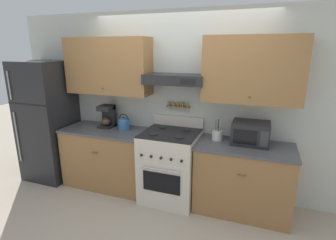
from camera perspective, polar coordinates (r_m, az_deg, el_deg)
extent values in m
plane|color=#B2A38E|center=(3.66, -1.09, -18.62)|extent=(16.00, 16.00, 0.00)
cube|color=silver|center=(3.76, 2.55, 3.51)|extent=(5.20, 0.08, 2.55)
cube|color=olive|center=(3.94, -12.90, 11.38)|extent=(1.27, 0.33, 0.80)
sphere|color=brown|center=(3.82, -14.06, 6.69)|extent=(0.02, 0.02, 0.02)
cube|color=olive|center=(3.32, 17.90, 10.36)|extent=(1.16, 0.33, 0.80)
sphere|color=brown|center=(3.18, 17.31, 4.79)|extent=(0.02, 0.02, 0.02)
cube|color=#232326|center=(3.49, 1.50, 8.85)|extent=(0.81, 0.37, 0.13)
cube|color=black|center=(3.24, 4.26, 8.32)|extent=(0.19, 0.01, 0.06)
cube|color=olive|center=(3.69, 2.17, 2.84)|extent=(0.34, 0.07, 0.02)
cylinder|color=olive|center=(3.73, 0.19, 3.60)|extent=(0.03, 0.03, 0.06)
cylinder|color=olive|center=(3.70, 1.18, 3.53)|extent=(0.03, 0.03, 0.06)
cylinder|color=olive|center=(3.68, 2.18, 3.45)|extent=(0.03, 0.03, 0.06)
cylinder|color=olive|center=(3.66, 3.19, 3.37)|extent=(0.03, 0.03, 0.06)
cylinder|color=olive|center=(3.65, 4.22, 3.29)|extent=(0.03, 0.03, 0.06)
cube|color=olive|center=(4.13, -12.86, -8.07)|extent=(1.27, 0.62, 0.86)
cube|color=#4C4C51|center=(3.98, -13.24, -2.18)|extent=(1.30, 0.65, 0.03)
cylinder|color=brown|center=(3.81, -15.67, -6.89)|extent=(0.10, 0.01, 0.01)
cube|color=olive|center=(3.55, 15.94, -12.35)|extent=(1.16, 0.62, 0.86)
cube|color=#4C4C51|center=(3.37, 16.50, -5.62)|extent=(1.19, 0.65, 0.03)
cylinder|color=brown|center=(3.17, 15.76, -11.58)|extent=(0.10, 0.01, 0.01)
cube|color=beige|center=(3.66, 0.53, -10.01)|extent=(0.74, 0.68, 0.95)
cube|color=black|center=(3.41, -1.48, -13.53)|extent=(0.50, 0.01, 0.27)
cylinder|color=#ADAFB5|center=(3.30, -1.65, -10.82)|extent=(0.51, 0.02, 0.02)
cube|color=black|center=(3.48, 0.55, -2.82)|extent=(0.74, 0.68, 0.01)
cylinder|color=#232326|center=(3.39, -3.19, -3.08)|extent=(0.11, 0.11, 0.02)
cylinder|color=#232326|center=(3.28, 2.51, -3.75)|extent=(0.11, 0.11, 0.02)
cylinder|color=#232326|center=(3.68, -1.19, -1.57)|extent=(0.11, 0.11, 0.02)
cylinder|color=#232326|center=(3.58, 4.10, -2.13)|extent=(0.11, 0.11, 0.02)
cylinder|color=black|center=(3.35, -5.83, -7.62)|extent=(0.03, 0.02, 0.03)
cylinder|color=black|center=(3.29, -3.73, -7.96)|extent=(0.03, 0.02, 0.03)
cylinder|color=black|center=(3.25, -1.57, -8.28)|extent=(0.03, 0.02, 0.03)
cylinder|color=black|center=(3.21, 0.66, -8.61)|extent=(0.03, 0.02, 0.03)
cylinder|color=black|center=(3.17, 2.95, -8.93)|extent=(0.03, 0.02, 0.03)
cube|color=beige|center=(3.75, 2.19, -0.23)|extent=(0.74, 0.04, 0.14)
cube|color=#232326|center=(4.57, -24.63, -0.16)|extent=(0.71, 0.70, 1.87)
cube|color=black|center=(4.26, -28.41, 2.99)|extent=(0.71, 0.01, 0.01)
cylinder|color=#ADAFB5|center=(4.42, -31.32, 6.44)|extent=(0.02, 0.02, 0.41)
cylinder|color=#ADAFB5|center=(4.58, -29.97, -3.26)|extent=(0.02, 0.02, 0.78)
cylinder|color=teal|center=(3.92, -9.54, -1.01)|extent=(0.18, 0.18, 0.13)
ellipsoid|color=teal|center=(3.90, -9.58, -0.09)|extent=(0.16, 0.16, 0.07)
sphere|color=black|center=(3.89, -9.62, 0.59)|extent=(0.02, 0.02, 0.02)
cylinder|color=teal|center=(3.87, -8.48, -0.86)|extent=(0.11, 0.04, 0.09)
torus|color=black|center=(3.89, -9.60, 0.23)|extent=(0.15, 0.01, 0.15)
cube|color=black|center=(4.08, -13.13, -1.28)|extent=(0.21, 0.23, 0.03)
cube|color=black|center=(4.10, -12.70, 1.02)|extent=(0.21, 0.08, 0.33)
cube|color=black|center=(4.00, -13.45, 2.56)|extent=(0.21, 0.19, 0.07)
ellipsoid|color=#4C3323|center=(4.04, -13.34, -0.35)|extent=(0.13, 0.13, 0.12)
cube|color=#232326|center=(3.44, 17.53, -2.66)|extent=(0.45, 0.40, 0.27)
cube|color=black|center=(3.25, 16.39, -3.62)|extent=(0.27, 0.01, 0.17)
cube|color=#38383D|center=(3.25, 20.21, -3.97)|extent=(0.09, 0.01, 0.19)
cylinder|color=silver|center=(3.48, 10.69, -3.27)|extent=(0.14, 0.14, 0.12)
cylinder|color=olive|center=(3.43, 10.38, -1.13)|extent=(0.01, 0.05, 0.16)
cylinder|color=#28282B|center=(3.44, 10.92, -1.13)|extent=(0.01, 0.04, 0.16)
cylinder|color=#B2B2B7|center=(3.44, 11.29, -1.12)|extent=(0.01, 0.03, 0.16)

